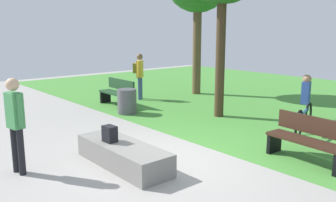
{
  "coord_description": "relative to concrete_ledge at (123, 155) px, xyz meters",
  "views": [
    {
      "loc": [
        5.23,
        -4.55,
        2.59
      ],
      "look_at": [
        -0.32,
        0.2,
        1.13
      ],
      "focal_mm": 38.08,
      "sensor_mm": 36.0,
      "label": 1
    }
  ],
  "objects": [
    {
      "name": "ground_plane",
      "position": [
        0.32,
        0.95,
        -0.22
      ],
      "size": [
        28.0,
        28.0,
        0.0
      ],
      "primitive_type": "plane",
      "color": "#9E9993"
    },
    {
      "name": "concrete_ledge",
      "position": [
        0.0,
        0.0,
        0.0
      ],
      "size": [
        2.26,
        0.76,
        0.44
      ],
      "primitive_type": "cube",
      "color": "gray",
      "rests_on": "ground_plane"
    },
    {
      "name": "backpack_on_ledge",
      "position": [
        -0.28,
        -0.12,
        0.38
      ],
      "size": [
        0.29,
        0.21,
        0.32
      ],
      "primitive_type": "cube",
      "rotation": [
        0.0,
        0.0,
        3.19
      ],
      "color": "black",
      "rests_on": "concrete_ledge"
    },
    {
      "name": "skater_performing_trick",
      "position": [
        -0.92,
        -1.66,
        0.82
      ],
      "size": [
        0.42,
        0.25,
        1.77
      ],
      "color": "black",
      "rests_on": "ground_plane"
    },
    {
      "name": "park_bench_near_lamppost",
      "position": [
        -4.79,
        2.95,
        0.26
      ],
      "size": [
        1.61,
        0.51,
        0.91
      ],
      "color": "#1E4223",
      "rests_on": "ground_plane"
    },
    {
      "name": "park_bench_near_path",
      "position": [
        2.22,
        2.89,
        0.26
      ],
      "size": [
        1.64,
        0.61,
        0.91
      ],
      "color": "#331E14",
      "rests_on": "ground_plane"
    },
    {
      "name": "trash_bin",
      "position": [
        -3.6,
        2.53,
        0.17
      ],
      "size": [
        0.6,
        0.6,
        0.78
      ],
      "primitive_type": "cylinder",
      "color": "#4C4C51",
      "rests_on": "ground_plane"
    },
    {
      "name": "pedestrian_with_backpack",
      "position": [
        -5.24,
        4.21,
        0.82
      ],
      "size": [
        0.45,
        0.44,
        1.72
      ],
      "color": "#3F5184",
      "rests_on": "ground_plane"
    },
    {
      "name": "cyclist_on_bicycle",
      "position": [
        1.08,
        4.82,
        0.42
      ],
      "size": [
        0.6,
        1.76,
        1.52
      ],
      "color": "black",
      "rests_on": "ground_plane"
    }
  ]
}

